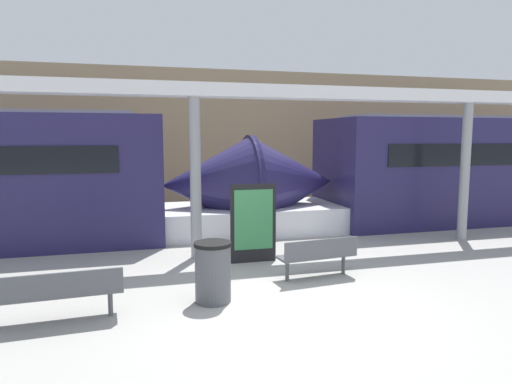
# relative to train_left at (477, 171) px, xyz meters

# --- Properties ---
(ground_plane) EXTENTS (60.00, 60.00, 0.00)m
(ground_plane) POSITION_rel_train_left_xyz_m (-8.31, -5.75, -1.51)
(ground_plane) COLOR #9E9B96
(station_wall) EXTENTS (56.00, 0.20, 5.00)m
(station_wall) POSITION_rel_train_left_xyz_m (-8.31, 4.63, 0.99)
(station_wall) COLOR #9E8460
(station_wall) RESTS_ON ground_plane
(train_left) EXTENTS (14.81, 2.93, 3.20)m
(train_left) POSITION_rel_train_left_xyz_m (0.00, 0.00, 0.00)
(train_left) COLOR #231E4C
(train_left) RESTS_ON ground_plane
(bench_near) EXTENTS (1.51, 0.60, 0.76)m
(bench_near) POSITION_rel_train_left_xyz_m (-7.29, -4.49, -1.04)
(bench_near) COLOR #4C4F54
(bench_near) RESTS_ON ground_plane
(bench_far) EXTENTS (1.88, 0.55, 0.76)m
(bench_far) POSITION_rel_train_left_xyz_m (-11.62, -5.43, -1.04)
(bench_far) COLOR #4C4F54
(bench_far) RESTS_ON ground_plane
(trash_bin) EXTENTS (0.59, 0.59, 0.96)m
(trash_bin) POSITION_rel_train_left_xyz_m (-9.34, -5.14, -1.03)
(trash_bin) COLOR #4C4F54
(trash_bin) RESTS_ON ground_plane
(poster_board) EXTENTS (0.96, 0.07, 1.63)m
(poster_board) POSITION_rel_train_left_xyz_m (-8.15, -3.10, -0.68)
(poster_board) COLOR black
(poster_board) RESTS_ON ground_plane
(support_column_near) EXTENTS (0.24, 0.24, 3.41)m
(support_column_near) POSITION_rel_train_left_xyz_m (-9.24, -2.45, 0.19)
(support_column_near) COLOR gray
(support_column_near) RESTS_ON ground_plane
(support_column_far) EXTENTS (0.24, 0.24, 3.41)m
(support_column_far) POSITION_rel_train_left_xyz_m (-2.51, -2.45, 0.19)
(support_column_far) COLOR gray
(support_column_far) RESTS_ON ground_plane
(canopy_beam) EXTENTS (28.00, 0.60, 0.28)m
(canopy_beam) POSITION_rel_train_left_xyz_m (-9.24, -2.45, 2.04)
(canopy_beam) COLOR silver
(canopy_beam) RESTS_ON support_column_near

